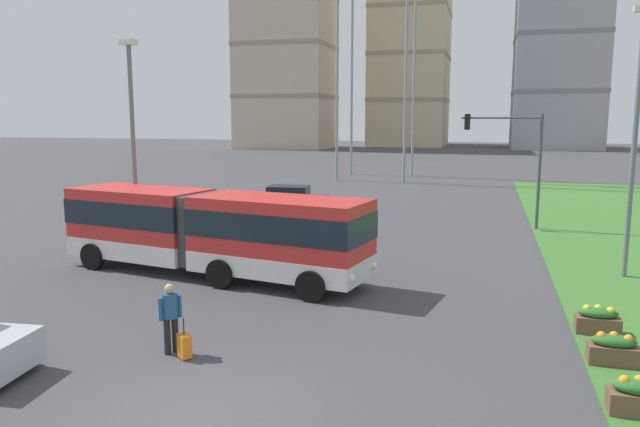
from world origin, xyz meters
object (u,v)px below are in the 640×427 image
(flower_planter_2, at_px, (598,320))
(streetlight_median, at_px, (635,134))
(rolling_suitcase, at_px, (184,346))
(traffic_light_far_right, at_px, (513,150))
(apartment_tower_westcentre, at_px, (411,36))
(car_navy_sedan, at_px, (290,200))
(streetlight_left, at_px, (133,140))
(pedestrian_crossing, at_px, (170,314))
(flower_planter_0, at_px, (639,396))
(flower_planter_1, at_px, (613,349))
(apartment_tower_centre, at_px, (561,10))
(articulated_bus, at_px, (211,231))
(apartment_tower_west, at_px, (286,23))

(flower_planter_2, bearing_deg, streetlight_median, 73.56)
(rolling_suitcase, relative_size, streetlight_median, 0.10)
(traffic_light_far_right, bearing_deg, apartment_tower_westcentre, 100.19)
(car_navy_sedan, bearing_deg, traffic_light_far_right, -10.65)
(streetlight_left, height_order, streetlight_median, streetlight_median)
(pedestrian_crossing, height_order, flower_planter_2, pedestrian_crossing)
(car_navy_sedan, xyz_separation_m, rolling_suitcase, (4.49, -22.01, -0.44))
(flower_planter_0, relative_size, streetlight_left, 0.13)
(flower_planter_1, bearing_deg, car_navy_sedan, 125.58)
(apartment_tower_centre, bearing_deg, apartment_tower_westcentre, 166.57)
(streetlight_median, bearing_deg, apartment_tower_westcentre, 101.29)
(articulated_bus, distance_m, apartment_tower_centre, 101.37)
(flower_planter_0, relative_size, traffic_light_far_right, 0.19)
(rolling_suitcase, height_order, flower_planter_1, rolling_suitcase)
(pedestrian_crossing, distance_m, streetlight_median, 16.50)
(flower_planter_0, relative_size, apartment_tower_westcentre, 0.03)
(traffic_light_far_right, height_order, streetlight_median, streetlight_median)
(rolling_suitcase, relative_size, apartment_tower_westcentre, 0.02)
(rolling_suitcase, height_order, flower_planter_0, rolling_suitcase)
(articulated_bus, distance_m, flower_planter_1, 13.43)
(flower_planter_1, distance_m, apartment_tower_westcentre, 111.50)
(flower_planter_2, relative_size, apartment_tower_westcentre, 0.03)
(flower_planter_0, height_order, apartment_tower_westcentre, apartment_tower_westcentre)
(flower_planter_0, bearing_deg, traffic_light_far_right, 94.89)
(articulated_bus, height_order, flower_planter_2, articulated_bus)
(apartment_tower_westcentre, bearing_deg, flower_planter_1, -80.55)
(flower_planter_2, relative_size, streetlight_median, 0.12)
(pedestrian_crossing, relative_size, traffic_light_far_right, 0.30)
(apartment_tower_west, relative_size, apartment_tower_centre, 0.93)
(streetlight_median, distance_m, apartment_tower_centre, 95.29)
(flower_planter_2, xyz_separation_m, apartment_tower_west, (-38.18, 89.87, 21.62))
(car_navy_sedan, xyz_separation_m, flower_planter_2, (14.22, -17.78, -0.33))
(articulated_bus, height_order, traffic_light_far_right, traffic_light_far_right)
(articulated_bus, xyz_separation_m, pedestrian_crossing, (2.20, -6.99, -0.65))
(streetlight_median, bearing_deg, traffic_light_far_right, 111.88)
(car_navy_sedan, xyz_separation_m, flower_planter_0, (14.22, -22.35, -0.33))
(pedestrian_crossing, height_order, rolling_suitcase, pedestrian_crossing)
(articulated_bus, bearing_deg, streetlight_left, 154.13)
(flower_planter_0, bearing_deg, flower_planter_2, 90.00)
(rolling_suitcase, bearing_deg, apartment_tower_centre, 80.02)
(pedestrian_crossing, relative_size, streetlight_left, 0.20)
(flower_planter_0, height_order, apartment_tower_centre, apartment_tower_centre)
(streetlight_left, xyz_separation_m, apartment_tower_west, (-21.50, 84.82, 17.28))
(flower_planter_1, height_order, traffic_light_far_right, traffic_light_far_right)
(flower_planter_2, distance_m, traffic_light_far_right, 15.94)
(flower_planter_2, height_order, apartment_tower_westcentre, apartment_tower_westcentre)
(articulated_bus, bearing_deg, flower_planter_1, -22.20)
(streetlight_median, bearing_deg, flower_planter_2, -106.44)
(rolling_suitcase, distance_m, flower_planter_0, 9.74)
(articulated_bus, height_order, apartment_tower_centre, apartment_tower_centre)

